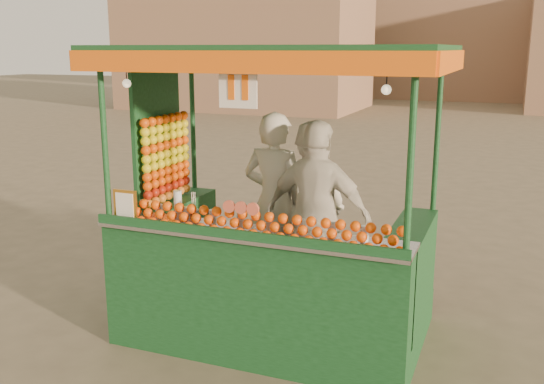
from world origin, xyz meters
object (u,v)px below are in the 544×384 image
at_px(vendor_middle, 311,204).
at_px(vendor_right, 318,215).
at_px(juice_cart, 265,248).
at_px(vendor_left, 275,202).

xyz_separation_m(vendor_middle, vendor_right, (0.22, -0.49, 0.04)).
bearing_deg(vendor_middle, juice_cart, 100.06).
relative_size(juice_cart, vendor_right, 1.70).
distance_m(vendor_left, vendor_middle, 0.37).
xyz_separation_m(vendor_left, vendor_middle, (0.29, 0.22, -0.05)).
bearing_deg(juice_cart, vendor_left, 100.21).
height_order(juice_cart, vendor_left, juice_cart).
xyz_separation_m(juice_cart, vendor_middle, (0.22, 0.65, 0.26)).
relative_size(vendor_left, vendor_middle, 1.06).
distance_m(vendor_middle, vendor_right, 0.54).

